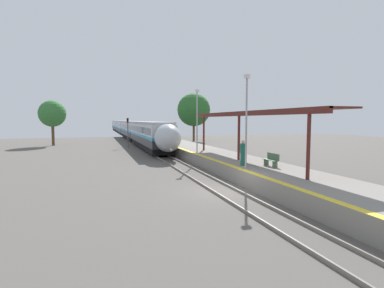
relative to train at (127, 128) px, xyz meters
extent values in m
plane|color=#56514C|center=(0.00, -59.48, -2.23)|extent=(120.00, 120.00, 0.00)
cube|color=slate|center=(-0.72, -59.48, -2.16)|extent=(0.08, 90.00, 0.15)
cube|color=slate|center=(0.72, -59.48, -2.16)|extent=(0.08, 90.00, 0.15)
cube|color=black|center=(0.00, -32.53, -1.64)|extent=(2.49, 20.21, 0.75)
cube|color=#28282D|center=(0.00, -32.53, -0.80)|extent=(2.83, 21.97, 0.93)
cube|color=#198CBF|center=(0.00, -32.53, -0.18)|extent=(2.85, 21.97, 0.32)
cube|color=#B2B7BC|center=(0.00, -32.53, 0.68)|extent=(2.83, 21.97, 1.40)
cube|color=black|center=(0.00, -32.53, 0.61)|extent=(2.86, 20.21, 0.77)
cube|color=#9E9EA3|center=(0.00, -32.53, 1.53)|extent=(2.55, 21.97, 0.30)
cylinder|color=black|center=(-0.72, -40.44, -1.79)|extent=(0.12, 0.89, 0.89)
cylinder|color=black|center=(0.72, -40.44, -1.79)|extent=(0.12, 0.89, 0.89)
cylinder|color=black|center=(-0.72, -38.24, -1.79)|extent=(0.12, 0.89, 0.89)
cylinder|color=black|center=(0.72, -38.24, -1.79)|extent=(0.12, 0.89, 0.89)
cylinder|color=black|center=(-0.72, -26.82, -1.79)|extent=(0.12, 0.89, 0.89)
cylinder|color=black|center=(0.72, -26.82, -1.79)|extent=(0.12, 0.89, 0.89)
cylinder|color=black|center=(-0.72, -24.62, -1.79)|extent=(0.12, 0.89, 0.89)
cylinder|color=black|center=(0.72, -24.62, -1.79)|extent=(0.12, 0.89, 0.89)
ellipsoid|color=#B2B7BC|center=(0.00, -44.84, 0.05)|extent=(2.72, 3.97, 2.91)
ellipsoid|color=black|center=(0.00, -45.33, 0.53)|extent=(1.98, 2.32, 1.48)
sphere|color=#F9F4CC|center=(0.00, -46.33, -1.02)|extent=(0.24, 0.24, 0.24)
cube|color=black|center=(0.00, -9.76, -1.64)|extent=(2.49, 20.21, 0.75)
cube|color=#28282D|center=(0.00, -9.76, -0.80)|extent=(2.83, 21.97, 0.93)
cube|color=#198CBF|center=(0.00, -9.76, -0.18)|extent=(2.85, 21.97, 0.32)
cube|color=#B2B7BC|center=(0.00, -9.76, 0.68)|extent=(2.83, 21.97, 1.40)
cube|color=black|center=(0.00, -9.76, 0.61)|extent=(2.86, 20.21, 0.77)
cube|color=#9E9EA3|center=(0.00, -9.76, 1.53)|extent=(2.55, 21.97, 0.30)
cylinder|color=black|center=(-0.72, -17.67, -1.79)|extent=(0.12, 0.89, 0.89)
cylinder|color=black|center=(0.72, -17.67, -1.79)|extent=(0.12, 0.89, 0.89)
cylinder|color=black|center=(-0.72, -15.47, -1.79)|extent=(0.12, 0.89, 0.89)
cylinder|color=black|center=(0.72, -15.47, -1.79)|extent=(0.12, 0.89, 0.89)
cylinder|color=black|center=(-0.72, -4.05, -1.79)|extent=(0.12, 0.89, 0.89)
cylinder|color=black|center=(0.72, -4.05, -1.79)|extent=(0.12, 0.89, 0.89)
cylinder|color=black|center=(-0.72, -1.85, -1.79)|extent=(0.12, 0.89, 0.89)
cylinder|color=black|center=(0.72, -1.85, -1.79)|extent=(0.12, 0.89, 0.89)
cube|color=black|center=(0.00, 13.01, -1.64)|extent=(2.49, 20.21, 0.75)
cube|color=#28282D|center=(0.00, 13.01, -0.80)|extent=(2.83, 21.97, 0.93)
cube|color=#198CBF|center=(0.00, 13.01, -0.18)|extent=(2.85, 21.97, 0.32)
cube|color=#B2B7BC|center=(0.00, 13.01, 0.68)|extent=(2.83, 21.97, 1.40)
cube|color=black|center=(0.00, 13.01, 0.61)|extent=(2.86, 20.21, 0.77)
cube|color=#9E9EA3|center=(0.00, 13.01, 1.53)|extent=(2.55, 21.97, 0.30)
cylinder|color=black|center=(-0.72, 5.10, -1.79)|extent=(0.12, 0.89, 0.89)
cylinder|color=black|center=(0.72, 5.10, -1.79)|extent=(0.12, 0.89, 0.89)
cylinder|color=black|center=(-0.72, 7.30, -1.79)|extent=(0.12, 0.89, 0.89)
cylinder|color=black|center=(0.72, 7.30, -1.79)|extent=(0.12, 0.89, 0.89)
cylinder|color=black|center=(-0.72, 18.72, -1.79)|extent=(0.12, 0.89, 0.89)
cylinder|color=black|center=(0.72, 18.72, -1.79)|extent=(0.12, 0.89, 0.89)
cylinder|color=black|center=(-0.72, 20.92, -1.79)|extent=(0.12, 0.89, 0.89)
cylinder|color=black|center=(0.72, 20.92, -1.79)|extent=(0.12, 0.89, 0.89)
cube|color=black|center=(0.00, 35.78, -1.64)|extent=(2.49, 20.21, 0.75)
cube|color=#28282D|center=(0.00, 35.78, -0.80)|extent=(2.83, 21.97, 0.93)
cube|color=#198CBF|center=(0.00, 35.78, -0.18)|extent=(2.85, 21.97, 0.32)
cube|color=#B2B7BC|center=(0.00, 35.78, 0.68)|extent=(2.83, 21.97, 1.40)
cube|color=black|center=(0.00, 35.78, 0.61)|extent=(2.86, 20.21, 0.77)
cube|color=#9E9EA3|center=(0.00, 35.78, 1.53)|extent=(2.55, 21.97, 0.30)
cylinder|color=black|center=(-0.72, 27.87, -1.79)|extent=(0.12, 0.89, 0.89)
cylinder|color=black|center=(0.72, 27.87, -1.79)|extent=(0.12, 0.89, 0.89)
cylinder|color=black|center=(-0.72, 30.07, -1.79)|extent=(0.12, 0.89, 0.89)
cylinder|color=black|center=(0.72, 30.07, -1.79)|extent=(0.12, 0.89, 0.89)
cylinder|color=black|center=(-0.72, 41.49, -1.79)|extent=(0.12, 0.89, 0.89)
cylinder|color=black|center=(0.72, 41.49, -1.79)|extent=(0.12, 0.89, 0.89)
cylinder|color=black|center=(-0.72, 43.69, -1.79)|extent=(0.12, 0.89, 0.89)
cylinder|color=black|center=(0.72, 43.69, -1.79)|extent=(0.12, 0.89, 0.89)
cube|color=gray|center=(3.79, -59.48, -1.72)|extent=(4.48, 64.00, 1.02)
cube|color=yellow|center=(1.75, -59.48, -1.21)|extent=(0.40, 64.00, 0.01)
cube|color=#4C6B4C|center=(4.21, -58.14, -1.01)|extent=(0.36, 0.06, 0.42)
cube|color=#4C6B4C|center=(4.21, -57.07, -1.01)|extent=(0.36, 0.06, 0.42)
cube|color=#4C6B4C|center=(4.21, -57.60, -0.78)|extent=(0.44, 1.43, 0.03)
cube|color=#4C6B4C|center=(4.41, -57.60, -0.55)|extent=(0.04, 1.43, 0.44)
cube|color=#1E604C|center=(2.59, -56.68, -0.79)|extent=(0.28, 0.20, 0.85)
cube|color=#1E604C|center=(2.59, -56.68, -0.04)|extent=(0.36, 0.22, 0.67)
sphere|color=tan|center=(2.59, -56.68, 0.41)|extent=(0.23, 0.23, 0.23)
cylinder|color=#59595E|center=(-2.56, -28.90, -0.36)|extent=(0.14, 0.14, 3.75)
cube|color=black|center=(-2.56, -28.90, 1.87)|extent=(0.28, 0.20, 0.70)
sphere|color=black|center=(-2.56, -29.01, 2.04)|extent=(0.14, 0.14, 0.14)
sphere|color=red|center=(-2.56, -29.01, 1.70)|extent=(0.14, 0.14, 0.14)
cylinder|color=#9E9EA3|center=(2.19, -57.88, 1.68)|extent=(0.12, 0.12, 5.80)
cube|color=silver|center=(2.19, -57.88, 4.70)|extent=(0.36, 0.20, 0.24)
cylinder|color=#9E9EA3|center=(2.19, -47.89, 1.68)|extent=(0.12, 0.12, 5.80)
cube|color=silver|center=(2.19, -47.89, 4.70)|extent=(0.36, 0.20, 0.24)
cylinder|color=#511E19|center=(3.58, -62.16, 0.55)|extent=(0.20, 0.20, 3.53)
cylinder|color=#511E19|center=(3.58, -54.05, 0.55)|extent=(0.20, 0.20, 3.53)
cylinder|color=#511E19|center=(3.58, -45.95, 0.55)|extent=(0.20, 0.20, 3.53)
cube|color=#511E19|center=(3.58, -54.05, 2.41)|extent=(0.24, 19.21, 0.36)
cube|color=#511E19|center=(4.48, -54.05, 2.53)|extent=(2.00, 19.21, 0.10)
cylinder|color=brown|center=(-13.89, -22.00, -0.49)|extent=(0.44, 0.44, 3.48)
sphere|color=#337033|center=(-13.89, -22.00, 2.96)|extent=(4.28, 4.28, 4.28)
cylinder|color=brown|center=(11.12, -19.16, -0.45)|extent=(0.44, 0.44, 3.57)
sphere|color=#286028|center=(11.12, -19.16, 3.92)|extent=(6.44, 6.44, 6.44)
camera|label=1|loc=(-6.95, -75.20, 1.92)|focal=28.00mm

